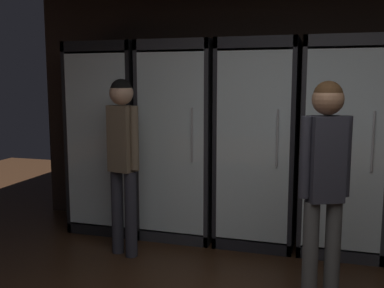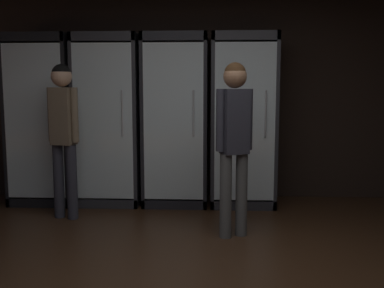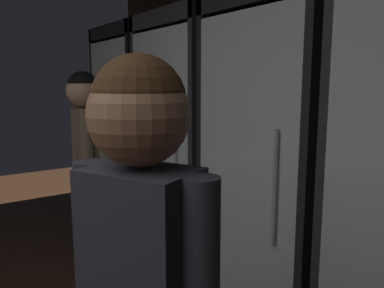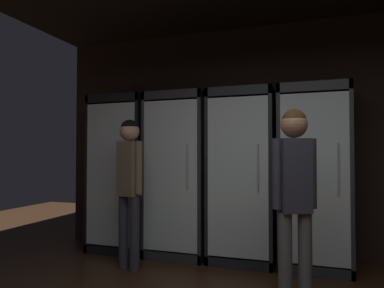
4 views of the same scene
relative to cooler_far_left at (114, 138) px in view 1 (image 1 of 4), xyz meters
name	(u,v)px [view 1 (image 1 of 4)]	position (x,y,z in m)	size (l,w,h in m)	color
wall_back	(311,97)	(2.01, 0.33, 0.45)	(6.00, 0.06, 2.80)	black
cooler_far_left	(114,138)	(0.00, 0.00, 0.00)	(0.73, 0.68, 1.94)	black
cooler_left	(182,142)	(0.77, 0.00, 0.00)	(0.73, 0.68, 1.94)	#2B2B30
cooler_center	(258,144)	(1.54, 0.00, 0.00)	(0.73, 0.68, 1.94)	black
cooler_right	(342,148)	(2.31, 0.00, 0.00)	(0.73, 0.68, 1.94)	#2B2B30
shopper_near	(325,172)	(2.16, -1.22, 0.01)	(0.33, 0.24, 1.56)	#4C4C4C
shopper_far	(123,148)	(0.45, -0.73, 0.02)	(0.34, 0.22, 1.58)	#2D2D38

